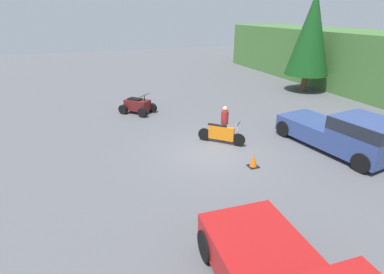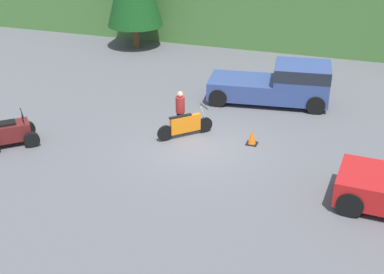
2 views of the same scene
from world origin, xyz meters
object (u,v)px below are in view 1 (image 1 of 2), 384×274
(quad_atv, at_px, (138,106))
(traffic_cone, at_px, (254,161))
(rider_person, at_px, (225,122))
(dirt_bike, at_px, (221,134))
(pickup_truck_second, at_px, (346,132))

(quad_atv, height_order, traffic_cone, quad_atv)
(quad_atv, height_order, rider_person, rider_person)
(dirt_bike, bearing_deg, quad_atv, 159.48)
(quad_atv, bearing_deg, rider_person, -13.99)
(pickup_truck_second, relative_size, quad_atv, 2.33)
(pickup_truck_second, xyz_separation_m, traffic_cone, (-0.28, -4.46, -0.71))
(quad_atv, distance_m, rider_person, 6.50)
(dirt_bike, bearing_deg, rider_person, 90.35)
(rider_person, bearing_deg, traffic_cone, -57.74)
(rider_person, bearing_deg, quad_atv, 153.45)
(dirt_bike, relative_size, rider_person, 1.01)
(dirt_bike, xyz_separation_m, quad_atv, (-6.02, -2.78, 0.01))
(pickup_truck_second, height_order, rider_person, pickup_truck_second)
(rider_person, bearing_deg, pickup_truck_second, -1.56)
(pickup_truck_second, distance_m, dirt_bike, 5.48)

